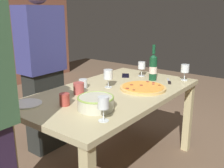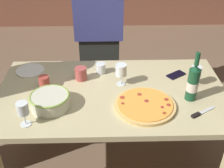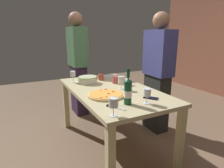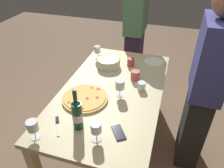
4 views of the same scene
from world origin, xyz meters
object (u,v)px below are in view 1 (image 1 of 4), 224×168
at_px(cell_phone, 125,76).
at_px(dining_table, 112,101).
at_px(cup_spare, 79,88).
at_px(person_guest_left, 42,69).
at_px(wine_glass_near_pizza, 185,69).
at_px(pizza_knife, 169,82).
at_px(serving_bowl, 96,102).
at_px(wine_bottle, 153,67).
at_px(pizza, 143,88).
at_px(wine_glass_by_bottle, 142,66).
at_px(wine_glass_far_left, 108,75).
at_px(wine_glass_far_right, 103,104).
at_px(cup_ceramic, 83,84).
at_px(cup_amber, 65,99).
at_px(side_plate, 27,104).

bearing_deg(cell_phone, dining_table, 78.11).
xyz_separation_m(cup_spare, person_guest_left, (0.13, 0.61, 0.05)).
xyz_separation_m(wine_glass_near_pizza, pizza_knife, (-0.16, 0.08, -0.11)).
bearing_deg(serving_bowl, wine_bottle, 4.01).
xyz_separation_m(pizza, wine_glass_by_bottle, (0.38, 0.25, 0.09)).
distance_m(wine_glass_far_left, wine_glass_far_right, 0.72).
xyz_separation_m(wine_glass_by_bottle, cup_ceramic, (-0.67, 0.19, -0.06)).
distance_m(dining_table, wine_glass_near_pizza, 0.81).
xyz_separation_m(wine_glass_near_pizza, cup_amber, (-1.18, 0.41, -0.07)).
height_order(wine_glass_near_pizza, wine_glass_far_right, wine_glass_far_right).
distance_m(wine_glass_by_bottle, wine_glass_far_right, 1.18).
distance_m(dining_table, wine_glass_far_left, 0.24).
height_order(wine_bottle, wine_glass_by_bottle, wine_bottle).
bearing_deg(pizza_knife, pizza, 165.92).
height_order(dining_table, cell_phone, cell_phone).
distance_m(side_plate, cell_phone, 1.12).
bearing_deg(wine_glass_far_left, wine_glass_by_bottle, -2.35).
bearing_deg(wine_glass_far_right, cup_ceramic, 53.02).
relative_size(pizza, cup_spare, 4.17).
bearing_deg(wine_glass_by_bottle, wine_bottle, -112.75).
distance_m(wine_glass_far_right, cup_ceramic, 0.74).
bearing_deg(wine_bottle, pizza, -165.77).
bearing_deg(wine_glass_near_pizza, wine_bottle, 126.53).
xyz_separation_m(wine_glass_near_pizza, wine_glass_far_right, (-1.22, 0.01, 0.00)).
bearing_deg(cup_spare, cup_amber, -157.80).
relative_size(cell_phone, person_guest_left, 0.09).
distance_m(pizza_knife, person_guest_left, 1.22).
distance_m(cup_spare, person_guest_left, 0.63).
distance_m(pizza, serving_bowl, 0.61).
height_order(wine_glass_by_bottle, cup_spare, wine_glass_by_bottle).
distance_m(cup_amber, cell_phone, 0.98).
relative_size(wine_glass_near_pizza, person_guest_left, 0.09).
distance_m(wine_bottle, cup_spare, 0.79).
distance_m(cup_amber, cup_spare, 0.27).
height_order(wine_glass_far_right, pizza_knife, wine_glass_far_right).
relative_size(dining_table, cup_spare, 16.88).
xyz_separation_m(side_plate, pizza_knife, (1.17, -0.56, 0.00)).
bearing_deg(wine_glass_far_left, serving_bowl, -151.28).
bearing_deg(pizza, wine_glass_far_right, -168.20).
bearing_deg(wine_glass_far_left, cup_spare, 165.62).
xyz_separation_m(serving_bowl, side_plate, (-0.23, 0.46, -0.05)).
distance_m(serving_bowl, cell_phone, 0.96).
xyz_separation_m(cup_ceramic, cup_spare, (-0.15, -0.09, 0.01)).
xyz_separation_m(wine_glass_far_left, cup_ceramic, (-0.15, 0.16, -0.07)).
xyz_separation_m(wine_glass_near_pizza, wine_glass_by_bottle, (-0.11, 0.41, -0.01)).
bearing_deg(cup_amber, wine_glass_by_bottle, 0.33).
bearing_deg(wine_glass_by_bottle, wine_glass_near_pizza, -74.97).
xyz_separation_m(cup_amber, side_plate, (-0.15, 0.23, -0.04)).
relative_size(cup_amber, pizza_knife, 0.49).
height_order(pizza, cup_amber, cup_amber).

